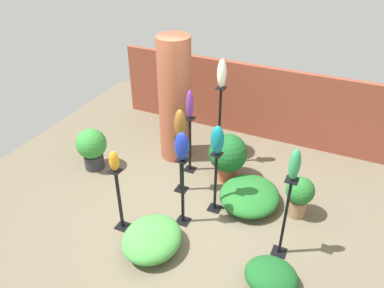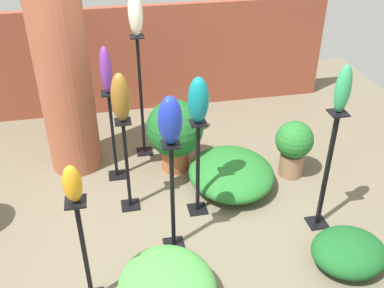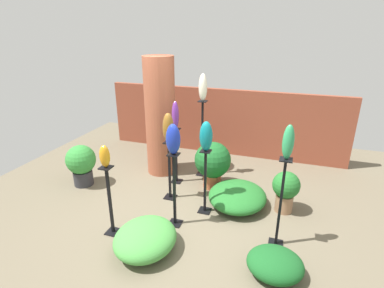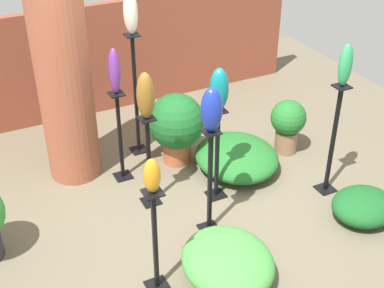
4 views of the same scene
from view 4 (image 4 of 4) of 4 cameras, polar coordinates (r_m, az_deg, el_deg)
name	(u,v)px [view 4 (image 4 of 4)]	position (r m, az deg, el deg)	size (l,w,h in m)	color
ground_plane	(197,212)	(5.83, 0.58, -7.24)	(8.00, 8.00, 0.00)	#6B604C
brick_wall_back	(110,57)	(7.62, -8.76, 9.12)	(5.60, 0.12, 1.55)	brown
brick_pillar	(64,82)	(6.02, -13.46, 6.45)	(0.60, 0.60, 2.36)	#9E5138
pedestal_jade	(332,145)	(6.01, 14.74, -0.08)	(0.20, 0.20, 1.31)	black
pedestal_teal	(217,158)	(5.78, 2.68, -1.55)	(0.20, 0.20, 1.09)	black
pedestal_bronze	(149,166)	(5.70, -4.59, -2.32)	(0.20, 0.20, 1.06)	black
pedestal_amber	(155,246)	(4.71, -3.94, -10.82)	(0.20, 0.20, 1.08)	black
pedestal_ivory	(136,100)	(6.51, -6.00, 4.67)	(0.20, 0.20, 1.55)	black
pedestal_cobalt	(210,187)	(5.28, 1.92, -4.60)	(0.20, 0.20, 1.18)	black
pedestal_violet	(120,141)	(6.13, -7.66, 0.37)	(0.20, 0.20, 1.10)	black
art_vase_jade	(345,65)	(5.59, 16.04, 8.08)	(0.14, 0.13, 0.45)	#2D9356
art_vase_teal	(219,90)	(5.37, 2.90, 5.81)	(0.20, 0.18, 0.47)	#0F727A
art_vase_bronze	(146,96)	(5.28, -4.97, 5.15)	(0.18, 0.18, 0.50)	brown
art_vase_amber	(152,176)	(4.24, -4.30, -3.41)	(0.14, 0.13, 0.32)	orange
art_vase_ivory	(130,12)	(6.09, -6.58, 13.80)	(0.16, 0.15, 0.51)	beige
art_vase_cobalt	(212,110)	(4.82, 2.10, 3.66)	(0.21, 0.19, 0.44)	#192D9E
art_vase_violet	(115,71)	(5.74, -8.26, 7.69)	(0.13, 0.13, 0.52)	#6B2D8C
potted_plant_walkway_edge	(288,123)	(6.72, 10.19, 2.25)	(0.44, 0.44, 0.71)	#936B4C
potted_plant_mid_right	(176,124)	(6.36, -1.68, 2.13)	(0.67, 0.67, 0.90)	#B25B38
foliage_bed_east	(228,262)	(5.01, 3.84, -12.44)	(0.83, 0.94, 0.38)	#479942
foliage_bed_center	(364,206)	(5.93, 17.84, -6.34)	(0.69, 0.62, 0.32)	#195923
foliage_bed_rear	(237,157)	(6.42, 4.78, -1.37)	(0.98, 1.07, 0.34)	#236B28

